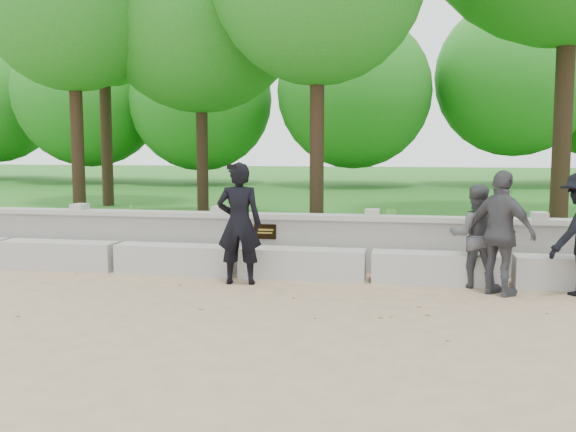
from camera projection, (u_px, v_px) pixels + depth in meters
The scene contains 10 objects.
ground at pixel (199, 306), 8.02m from camera, with size 80.00×80.00×0.00m, color tan.
lawn at pixel (332, 201), 21.68m from camera, with size 40.00×22.00×0.25m, color #26631A.
concrete_bench at pixel (238, 261), 9.85m from camera, with size 11.90×0.45×0.45m.
parapet_wall at pixel (249, 239), 10.51m from camera, with size 12.50×0.35×0.90m.
man_main at pixel (239, 223), 9.22m from camera, with size 0.69×0.62×1.76m.
visitor_left at pixel (475, 236), 9.05m from camera, with size 0.71×0.55×1.45m.
visitor_right at pixel (502, 233), 8.51m from camera, with size 1.01×0.96×1.68m.
shrub_a at pixel (134, 223), 11.61m from camera, with size 0.36×0.25×0.69m, color #3B7F2B.
shrub_b at pixel (389, 227), 11.31m from camera, with size 0.35×0.28×0.64m, color #3B7F2B.
shrub_d at pixel (253, 221), 12.34m from camera, with size 0.34×0.30×0.60m, color #3B7F2B.
Camera 1 is at (2.56, -7.50, 2.00)m, focal length 40.00 mm.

